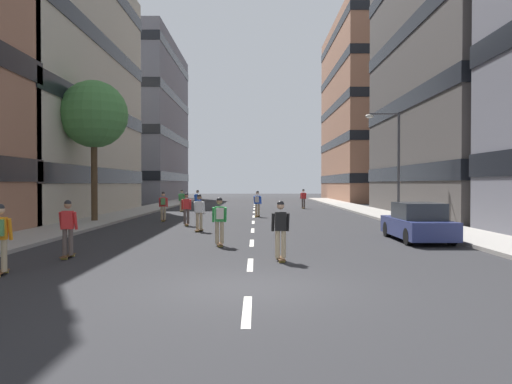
# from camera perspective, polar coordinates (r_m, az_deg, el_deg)

# --- Properties ---
(ground_plane) EXTENTS (147.20, 147.20, 0.00)m
(ground_plane) POSITION_cam_1_polar(r_m,az_deg,el_deg) (35.36, -0.01, -2.69)
(ground_plane) COLOR #28282B
(sidewalk_left) EXTENTS (2.83, 67.47, 0.14)m
(sidewalk_left) POSITION_cam_1_polar(r_m,az_deg,el_deg) (39.54, -13.44, -2.23)
(sidewalk_left) COLOR #9E9991
(sidewalk_left) RESTS_ON ground_plane
(sidewalk_right) EXTENTS (2.83, 67.47, 0.14)m
(sidewalk_right) POSITION_cam_1_polar(r_m,az_deg,el_deg) (39.47, 13.48, -2.23)
(sidewalk_right) COLOR #9E9991
(sidewalk_right) RESTS_ON ground_plane
(lane_markings) EXTENTS (0.16, 57.20, 0.01)m
(lane_markings) POSITION_cam_1_polar(r_m,az_deg,el_deg) (36.33, -0.01, -2.59)
(lane_markings) COLOR silver
(lane_markings) RESTS_ON ground_plane
(building_left_far) EXTENTS (18.05, 22.90, 21.01)m
(building_left_far) POSITION_cam_1_polar(r_m,az_deg,el_deg) (69.95, -16.30, 7.80)
(building_left_far) COLOR slate
(building_left_far) RESTS_ON ground_plane
(building_right_far) EXTENTS (18.05, 24.09, 23.91)m
(building_right_far) POSITION_cam_1_polar(r_m,az_deg,el_deg) (70.05, 16.54, 8.98)
(building_right_far) COLOR #9E6B51
(building_right_far) RESTS_ON ground_plane
(parked_car_near) EXTENTS (1.82, 4.40, 1.52)m
(parked_car_near) POSITION_cam_1_polar(r_m,az_deg,el_deg) (20.55, 18.46, -3.46)
(parked_car_near) COLOR navy
(parked_car_near) RESTS_ON ground_plane
(street_tree_near) EXTENTS (3.86, 3.86, 8.07)m
(street_tree_near) POSITION_cam_1_polar(r_m,az_deg,el_deg) (30.16, -18.02, 8.49)
(street_tree_near) COLOR #4C3823
(street_tree_near) RESTS_ON sidewalk_left
(streetlamp_right) EXTENTS (2.13, 0.30, 6.50)m
(streetlamp_right) POSITION_cam_1_polar(r_m,az_deg,el_deg) (31.32, 15.81, 4.36)
(streetlamp_right) COLOR #3F3F44
(streetlamp_right) RESTS_ON sidewalk_right
(skater_0) EXTENTS (0.55, 0.92, 1.78)m
(skater_0) POSITION_cam_1_polar(r_m,az_deg,el_deg) (30.08, -10.45, -1.42)
(skater_0) COLOR brown
(skater_0) RESTS_ON ground_plane
(skater_1) EXTENTS (0.54, 0.91, 1.78)m
(skater_1) POSITION_cam_1_polar(r_m,az_deg,el_deg) (40.13, -8.36, -0.81)
(skater_1) COLOR brown
(skater_1) RESTS_ON ground_plane
(skater_2) EXTENTS (0.57, 0.92, 1.78)m
(skater_2) POSITION_cam_1_polar(r_m,az_deg,el_deg) (33.35, 0.41, -1.17)
(skater_2) COLOR brown
(skater_2) RESTS_ON ground_plane
(skater_3) EXTENTS (0.56, 0.92, 1.78)m
(skater_3) POSITION_cam_1_polar(r_m,az_deg,el_deg) (23.44, -6.35, -2.17)
(skater_3) COLOR brown
(skater_3) RESTS_ON ground_plane
(skater_4) EXTENTS (0.56, 0.92, 1.78)m
(skater_4) POSITION_cam_1_polar(r_m,az_deg,el_deg) (17.92, -4.00, -3.05)
(skater_4) COLOR brown
(skater_4) RESTS_ON ground_plane
(skater_5) EXTENTS (0.54, 0.91, 1.78)m
(skater_5) POSITION_cam_1_polar(r_m,az_deg,el_deg) (14.49, 3.11, -4.13)
(skater_5) COLOR brown
(skater_5) RESTS_ON ground_plane
(skater_6) EXTENTS (0.56, 0.92, 1.78)m
(skater_6) POSITION_cam_1_polar(r_m,az_deg,el_deg) (26.76, -7.82, -1.78)
(skater_6) COLOR brown
(skater_6) RESTS_ON ground_plane
(skater_7) EXTENTS (0.54, 0.91, 1.78)m
(skater_7) POSITION_cam_1_polar(r_m,az_deg,el_deg) (16.07, -20.73, -3.69)
(skater_7) COLOR brown
(skater_7) RESTS_ON ground_plane
(skater_8) EXTENTS (0.56, 0.92, 1.78)m
(skater_8) POSITION_cam_1_polar(r_m,az_deg,el_deg) (38.11, -6.54, -0.95)
(skater_8) COLOR brown
(skater_8) RESTS_ON ground_plane
(skater_9) EXTENTS (0.56, 0.92, 1.78)m
(skater_9) POSITION_cam_1_polar(r_m,az_deg,el_deg) (13.73, -27.31, -4.41)
(skater_9) COLOR brown
(skater_9) RESTS_ON ground_plane
(skater_10) EXTENTS (0.54, 0.91, 1.78)m
(skater_10) POSITION_cam_1_polar(r_m,az_deg,el_deg) (44.67, 5.76, -0.66)
(skater_10) COLOR brown
(skater_10) RESTS_ON ground_plane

